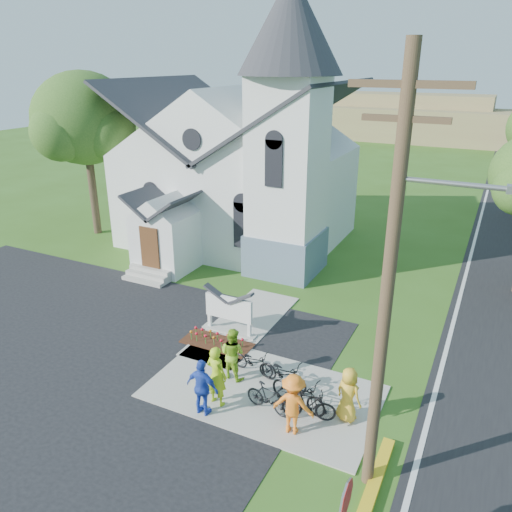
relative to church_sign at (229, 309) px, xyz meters
The scene contains 20 objects.
ground 3.57m from the church_sign, 69.44° to the right, with size 120.00×120.00×0.00m, color #375C1A.
parking_lot 7.86m from the church_sign, 138.12° to the right, with size 20.00×16.00×0.02m, color black.
sidewalk 3.95m from the church_sign, 45.00° to the right, with size 7.00×4.00×0.05m, color #ACA79B.
church 11.06m from the church_sign, 114.73° to the left, with size 12.35×12.00×13.00m.
church_sign is the anchor object (origin of this frame).
flower_bed 1.34m from the church_sign, 90.00° to the right, with size 2.60×1.10×0.07m, color #3D2010.
utility_pole 9.18m from the church_sign, 35.60° to the right, with size 3.45×0.28×10.00m.
stop_sign 9.97m from the church_sign, 48.12° to the right, with size 0.11×0.76×2.48m.
tree_lot_corner 15.53m from the church_sign, 152.02° to the left, with size 5.60×5.60×9.15m.
distant_hills 53.34m from the church_sign, 85.10° to the left, with size 61.00×10.00×5.60m.
cyclist_0 4.19m from the church_sign, 65.60° to the right, with size 0.70×0.46×1.92m, color #A7D118.
bike_0 2.84m from the church_sign, 44.24° to the right, with size 0.53×1.53×0.80m, color black.
cyclist_1 2.88m from the church_sign, 58.45° to the right, with size 0.85×0.66×1.75m, color #84B722.
bike_1 4.79m from the church_sign, 46.90° to the right, with size 0.43×1.51×0.91m, color black.
cyclist_2 4.69m from the church_sign, 69.91° to the right, with size 1.04×0.43×1.77m, color blue.
bike_2 3.87m from the church_sign, 34.45° to the right, with size 0.61×1.74×0.91m, color black.
cyclist_3 5.76m from the church_sign, 43.18° to the right, with size 1.15×0.66×1.78m, color orange.
bike_3 5.51m from the church_sign, 36.51° to the right, with size 0.44×1.57×0.94m, color black.
cyclist_4 6.07m from the church_sign, 27.23° to the right, with size 0.81×0.52×1.65m, color gold.
bike_4 4.93m from the church_sign, 36.30° to the right, with size 0.66×1.90×1.00m, color black.
Camera 1 is at (7.02, -11.10, 9.59)m, focal length 35.00 mm.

